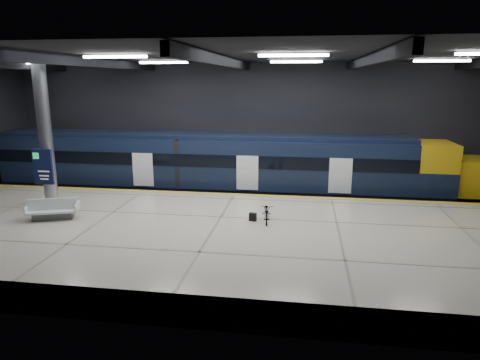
# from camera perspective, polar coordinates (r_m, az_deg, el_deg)

# --- Properties ---
(ground) EXTENTS (30.00, 30.00, 0.00)m
(ground) POSITION_cam_1_polar(r_m,az_deg,el_deg) (20.22, -1.99, -7.00)
(ground) COLOR black
(ground) RESTS_ON ground
(room_shell) EXTENTS (30.10, 16.10, 8.05)m
(room_shell) POSITION_cam_1_polar(r_m,az_deg,el_deg) (19.02, -2.13, 9.39)
(room_shell) COLOR black
(room_shell) RESTS_ON ground
(platform) EXTENTS (30.00, 11.00, 1.10)m
(platform) POSITION_cam_1_polar(r_m,az_deg,el_deg) (17.74, -3.47, -8.10)
(platform) COLOR beige
(platform) RESTS_ON ground
(safety_strip) EXTENTS (30.00, 0.40, 0.01)m
(safety_strip) POSITION_cam_1_polar(r_m,az_deg,el_deg) (22.47, -0.75, -1.95)
(safety_strip) COLOR gold
(safety_strip) RESTS_ON platform
(rails) EXTENTS (30.00, 1.52, 0.16)m
(rails) POSITION_cam_1_polar(r_m,az_deg,el_deg) (25.36, 0.24, -2.57)
(rails) COLOR gray
(rails) RESTS_ON ground
(train) EXTENTS (29.40, 2.84, 3.79)m
(train) POSITION_cam_1_polar(r_m,az_deg,el_deg) (25.00, -1.33, 1.86)
(train) COLOR black
(train) RESTS_ON ground
(bench) EXTENTS (2.27, 1.50, 0.93)m
(bench) POSITION_cam_1_polar(r_m,az_deg,el_deg) (20.20, -23.68, -3.92)
(bench) COLOR #595B60
(bench) RESTS_ON platform
(bicycle) EXTENTS (0.69, 1.61, 0.83)m
(bicycle) POSITION_cam_1_polar(r_m,az_deg,el_deg) (18.21, 3.61, -4.31)
(bicycle) COLOR #99999E
(bicycle) RESTS_ON platform
(pannier_bag) EXTENTS (0.33, 0.25, 0.35)m
(pannier_bag) POSITION_cam_1_polar(r_m,az_deg,el_deg) (18.34, 1.72, -4.95)
(pannier_bag) COLOR black
(pannier_bag) RESTS_ON platform
(info_column) EXTENTS (0.90, 0.78, 6.90)m
(info_column) POSITION_cam_1_polar(r_m,az_deg,el_deg) (21.18, -24.54, 5.18)
(info_column) COLOR #9EA0A5
(info_column) RESTS_ON platform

